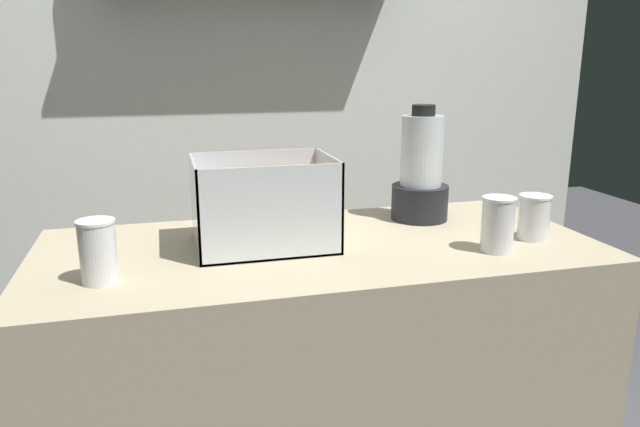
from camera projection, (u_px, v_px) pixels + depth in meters
counter at (320, 402)px, 1.63m from camera, size 1.40×0.64×0.90m
back_wall_unit at (264, 84)px, 2.14m from camera, size 2.60×0.24×2.50m
carrot_display_bin at (267, 217)px, 1.48m from camera, size 0.34×0.25×0.22m
blender_pitcher at (421, 175)px, 1.72m from camera, size 0.16×0.16×0.33m
juice_cup_orange_far_left at (98, 256)px, 1.24m from camera, size 0.08×0.08×0.13m
juice_cup_mango_left at (497, 228)px, 1.44m from camera, size 0.08×0.08×0.13m
juice_cup_mango_middle at (534, 220)px, 1.54m from camera, size 0.08×0.08×0.12m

